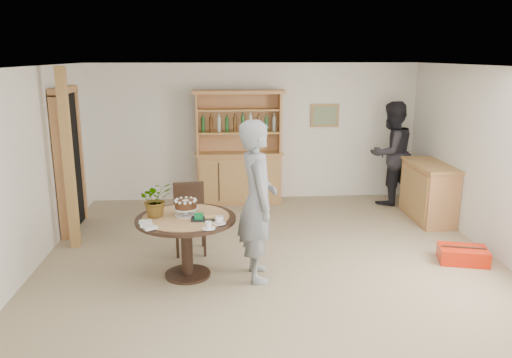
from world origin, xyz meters
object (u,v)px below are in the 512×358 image
object	(u,v)px
sideboard	(429,192)
teen_boy	(257,201)
hutch	(239,165)
red_suitcase	(463,255)
dining_chair	(190,213)
dining_table	(186,229)
adult_person	(391,153)

from	to	relation	value
sideboard	teen_boy	xyz separation A→B (m)	(-2.96, -1.98, 0.49)
hutch	red_suitcase	distance (m)	4.13
hutch	dining_chair	xyz separation A→B (m)	(-0.77, -2.29, -0.15)
dining_chair	red_suitcase	distance (m)	3.66
sideboard	dining_table	world-z (taller)	sideboard
red_suitcase	dining_table	bearing A→B (deg)	-163.02
hutch	adult_person	bearing A→B (deg)	-6.00
dining_table	sideboard	bearing A→B (deg)	26.32
hutch	dining_table	xyz separation A→B (m)	(-0.77, -3.12, -0.08)
red_suitcase	teen_boy	bearing A→B (deg)	-160.22
hutch	teen_boy	bearing A→B (deg)	-88.49
hutch	dining_table	bearing A→B (deg)	-103.76
dining_table	adult_person	bearing A→B (deg)	39.24
sideboard	teen_boy	world-z (taller)	teen_boy
dining_chair	teen_boy	xyz separation A→B (m)	(0.86, -0.93, 0.43)
sideboard	adult_person	distance (m)	1.11
dining_table	teen_boy	distance (m)	0.93
sideboard	hutch	bearing A→B (deg)	157.79
sideboard	red_suitcase	bearing A→B (deg)	-97.85
sideboard	dining_table	xyz separation A→B (m)	(-3.81, -1.88, 0.13)
adult_person	sideboard	bearing A→B (deg)	82.61
dining_table	dining_chair	distance (m)	0.83
dining_table	teen_boy	world-z (taller)	teen_boy
dining_chair	adult_person	world-z (taller)	adult_person
dining_table	adult_person	distance (m)	4.50
teen_boy	sideboard	bearing A→B (deg)	-60.19
red_suitcase	dining_chair	bearing A→B (deg)	-176.19
hutch	sideboard	distance (m)	3.29
dining_chair	adult_person	bearing A→B (deg)	24.16
dining_table	red_suitcase	xyz separation A→B (m)	(3.57, 0.14, -0.50)
dining_table	red_suitcase	size ratio (longest dim) A/B	1.76
dining_chair	sideboard	bearing A→B (deg)	9.62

